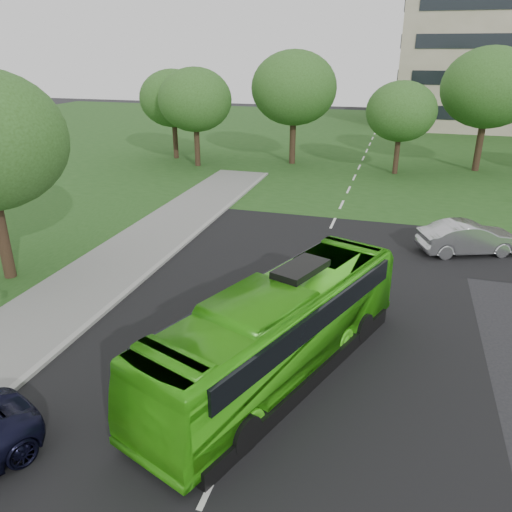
# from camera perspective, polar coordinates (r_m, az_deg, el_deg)

# --- Properties ---
(ground) EXTENTS (160.00, 160.00, 0.00)m
(ground) POSITION_cam_1_polar(r_m,az_deg,el_deg) (17.79, 2.21, -10.37)
(ground) COLOR black
(ground) RESTS_ON ground
(street_surfaces) EXTENTS (120.00, 120.00, 0.15)m
(street_surfaces) POSITION_cam_1_polar(r_m,az_deg,el_deg) (38.68, 10.10, 7.81)
(street_surfaces) COLOR black
(street_surfaces) RESTS_ON ground
(tree_park_a) EXTENTS (6.27, 6.27, 8.33)m
(tree_park_a) POSITION_cam_1_polar(r_m,az_deg,el_deg) (44.79, -6.98, 17.29)
(tree_park_a) COLOR black
(tree_park_a) RESTS_ON ground
(tree_park_b) EXTENTS (7.40, 7.40, 9.70)m
(tree_park_b) POSITION_cam_1_polar(r_m,az_deg,el_deg) (45.52, 4.37, 18.59)
(tree_park_b) COLOR black
(tree_park_b) RESTS_ON ground
(tree_park_c) EXTENTS (5.59, 5.59, 7.42)m
(tree_park_c) POSITION_cam_1_polar(r_m,az_deg,el_deg) (43.13, 16.27, 15.57)
(tree_park_c) COLOR black
(tree_park_c) RESTS_ON ground
(tree_park_d) EXTENTS (7.55, 7.55, 9.98)m
(tree_park_d) POSITION_cam_1_polar(r_m,az_deg,el_deg) (46.45, 25.08, 17.01)
(tree_park_d) COLOR black
(tree_park_d) RESTS_ON ground
(tree_park_f) EXTENTS (6.03, 6.03, 8.05)m
(tree_park_f) POSITION_cam_1_polar(r_m,az_deg,el_deg) (48.49, -9.48, 17.34)
(tree_park_f) COLOR black
(tree_park_f) RESTS_ON ground
(bus) EXTENTS (6.51, 11.41, 3.13)m
(bus) POSITION_cam_1_polar(r_m,az_deg,el_deg) (15.79, 2.71, -8.34)
(bus) COLOR #3FBA17
(bus) RESTS_ON ground
(sedan) EXTENTS (5.27, 3.44, 1.64)m
(sedan) POSITION_cam_1_polar(r_m,az_deg,el_deg) (27.48, 23.15, 1.92)
(sedan) COLOR #A8A9AD
(sedan) RESTS_ON ground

